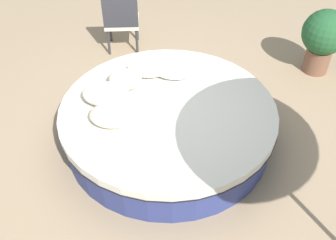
% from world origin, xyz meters
% --- Properties ---
extents(ground_plane, '(16.00, 16.00, 0.00)m').
position_xyz_m(ground_plane, '(0.00, 0.00, 0.00)').
color(ground_plane, '#9E8466').
extents(round_bed, '(2.49, 2.49, 0.50)m').
position_xyz_m(round_bed, '(0.00, 0.00, 0.26)').
color(round_bed, navy).
rests_on(round_bed, ground_plane).
extents(throw_pillow_0, '(0.52, 0.38, 0.14)m').
position_xyz_m(throw_pillow_0, '(-0.03, 0.64, 0.57)').
color(throw_pillow_0, white).
rests_on(throw_pillow_0, round_bed).
extents(throw_pillow_1, '(0.49, 0.29, 0.18)m').
position_xyz_m(throw_pillow_1, '(-0.37, 0.58, 0.58)').
color(throw_pillow_1, silver).
rests_on(throw_pillow_1, round_bed).
extents(throw_pillow_2, '(0.40, 0.34, 0.21)m').
position_xyz_m(throw_pillow_2, '(-0.57, 0.30, 0.60)').
color(throw_pillow_2, beige).
rests_on(throw_pillow_2, round_bed).
extents(throw_pillow_3, '(0.55, 0.39, 0.22)m').
position_xyz_m(throw_pillow_3, '(-0.71, -0.02, 0.61)').
color(throw_pillow_3, silver).
rests_on(throw_pillow_3, round_bed).
extents(throw_pillow_4, '(0.49, 0.38, 0.17)m').
position_xyz_m(throw_pillow_4, '(-0.56, -0.34, 0.58)').
color(throw_pillow_4, beige).
rests_on(throw_pillow_4, round_bed).
extents(patio_chair, '(0.62, 0.60, 0.98)m').
position_xyz_m(patio_chair, '(-1.03, 1.89, 0.56)').
color(patio_chair, '#333338').
rests_on(patio_chair, ground_plane).
extents(planter, '(0.64, 0.64, 0.95)m').
position_xyz_m(planter, '(1.93, 1.80, 0.56)').
color(planter, brown).
rests_on(planter, ground_plane).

